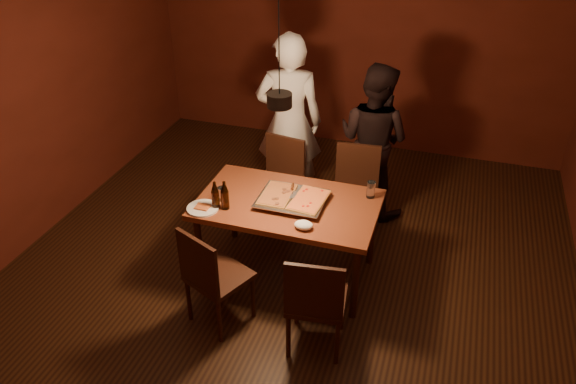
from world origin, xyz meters
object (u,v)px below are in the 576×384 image
(chair_far_left, at_px, (280,174))
(beer_bottle_b, at_px, (225,195))
(pizza_tray, at_px, (292,200))
(beer_bottle_a, at_px, (215,195))
(chair_near_right, at_px, (316,297))
(diner_white, at_px, (289,122))
(diner_dark, at_px, (373,140))
(chair_near_left, at_px, (210,271))
(dining_table, at_px, (288,210))
(plate_slice, at_px, (203,208))
(chair_far_right, at_px, (356,183))
(pendant_lamp, at_px, (279,99))

(chair_far_left, relative_size, beer_bottle_b, 1.93)
(pizza_tray, xyz_separation_m, beer_bottle_a, (-0.57, -0.26, 0.10))
(beer_bottle_a, bearing_deg, chair_far_left, 78.94)
(chair_near_right, relative_size, diner_white, 0.27)
(diner_dark, bearing_deg, chair_near_left, 88.40)
(chair_far_left, height_order, beer_bottle_a, beer_bottle_a)
(dining_table, bearing_deg, beer_bottle_b, -152.10)
(beer_bottle_a, bearing_deg, chair_near_right, -29.03)
(dining_table, height_order, diner_dark, diner_dark)
(beer_bottle_b, distance_m, plate_slice, 0.22)
(chair_far_left, distance_m, diner_dark, 0.99)
(diner_dark, bearing_deg, chair_far_right, 102.23)
(dining_table, bearing_deg, pendant_lamp, -87.17)
(dining_table, distance_m, beer_bottle_a, 0.63)
(beer_bottle_a, bearing_deg, pendant_lamp, 2.39)
(beer_bottle_b, relative_size, diner_white, 0.14)
(dining_table, distance_m, plate_slice, 0.71)
(chair_far_right, bearing_deg, diner_dark, -103.44)
(beer_bottle_b, xyz_separation_m, diner_white, (0.09, 1.43, 0.04))
(chair_far_left, xyz_separation_m, diner_dark, (0.81, 0.51, 0.25))
(diner_white, bearing_deg, chair_far_left, 81.60)
(beer_bottle_b, height_order, plate_slice, beer_bottle_b)
(dining_table, height_order, beer_bottle_a, beer_bottle_a)
(chair_near_right, bearing_deg, chair_far_left, 109.30)
(pizza_tray, height_order, beer_bottle_b, beer_bottle_b)
(chair_far_right, relative_size, beer_bottle_b, 1.93)
(chair_far_left, height_order, chair_near_right, same)
(chair_far_right, bearing_deg, chair_near_right, 86.82)
(pizza_tray, relative_size, beer_bottle_b, 2.19)
(pendant_lamp, bearing_deg, chair_near_right, -51.88)
(beer_bottle_a, distance_m, diner_dark, 1.86)
(plate_slice, bearing_deg, chair_near_left, -60.95)
(dining_table, xyz_separation_m, chair_near_left, (-0.37, -0.78, -0.14))
(chair_near_left, height_order, pendant_lamp, pendant_lamp)
(pizza_tray, bearing_deg, chair_far_left, 117.72)
(plate_slice, bearing_deg, dining_table, 26.14)
(pizza_tray, distance_m, diner_white, 1.26)
(dining_table, bearing_deg, pizza_tray, 3.25)
(dining_table, height_order, diner_white, diner_white)
(beer_bottle_b, height_order, pendant_lamp, pendant_lamp)
(chair_far_left, xyz_separation_m, chair_far_right, (0.74, 0.05, 0.00))
(diner_dark, height_order, pendant_lamp, pendant_lamp)
(chair_near_right, bearing_deg, diner_dark, 82.58)
(beer_bottle_a, relative_size, diner_white, 0.13)
(plate_slice, relative_size, diner_white, 0.14)
(chair_far_left, bearing_deg, diner_dark, -138.45)
(dining_table, xyz_separation_m, beer_bottle_b, (-0.46, -0.24, 0.20))
(beer_bottle_a, distance_m, plate_slice, 0.16)
(beer_bottle_a, relative_size, plate_slice, 0.93)
(beer_bottle_a, bearing_deg, plate_slice, -151.36)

